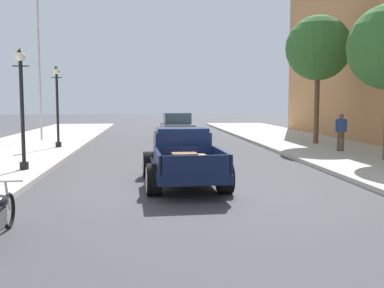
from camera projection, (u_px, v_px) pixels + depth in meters
ground_plane at (197, 188)px, 12.03m from camera, size 140.00×140.00×0.00m
hotrod_truck_navy at (182, 157)px, 12.76m from camera, size 2.32×4.99×1.58m
car_background_grey at (177, 127)px, 26.67m from camera, size 1.96×4.34×1.65m
pedestrian_sidewalk_right at (341, 130)px, 19.61m from camera, size 0.53×0.22×1.65m
street_lamp_near at (22, 100)px, 14.18m from camera, size 0.50×0.32×3.85m
street_lamp_far at (57, 100)px, 21.15m from camera, size 0.50×0.32×3.85m
flagpole at (43, 39)px, 24.98m from camera, size 1.74×0.16×9.16m
street_tree_second at (318, 48)px, 22.77m from camera, size 3.30×3.30×6.54m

